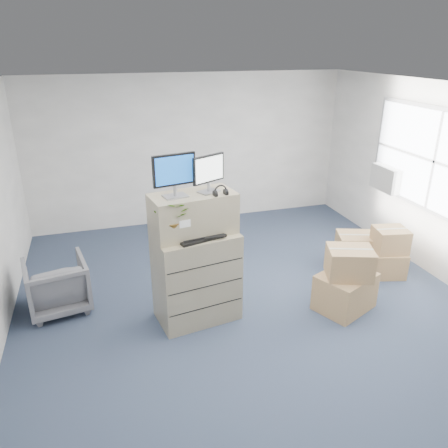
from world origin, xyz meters
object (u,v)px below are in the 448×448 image
Objects in this scene: filing_cabinet_lower at (197,277)px; monitor_right at (209,172)px; keyboard at (201,237)px; monitor_left at (174,173)px; water_bottle at (196,222)px; potted_plant at (173,223)px; office_chair at (57,283)px.

monitor_right is (0.19, 0.06, 1.32)m from filing_cabinet_lower.
keyboard reaches higher than filing_cabinet_lower.
filing_cabinet_lower is at bearing 89.43° from keyboard.
keyboard is (-0.15, -0.19, -0.73)m from monitor_right.
monitor_left is 0.69m from water_bottle.
monitor_right reaches higher than potted_plant.
potted_plant is at bearing 174.59° from monitor_right.
monitor_left is 1.13× the size of monitor_right.
monitor_left is at bearing 61.72° from potted_plant.
water_bottle is (-0.00, 0.20, 0.12)m from keyboard.
potted_plant is at bearing 164.01° from keyboard.
monitor_left reaches higher than keyboard.
potted_plant is at bearing -165.11° from filing_cabinet_lower.
potted_plant is (-0.48, -0.18, -0.51)m from monitor_right.
keyboard is at bearing -39.76° from monitor_left.
monitor_left is 0.56m from potted_plant.
office_chair is at bearing 134.50° from monitor_right.
monitor_left is 0.81m from keyboard.
monitor_right reaches higher than office_chair.
keyboard is at bearing -84.11° from filing_cabinet_lower.
potted_plant is 0.66× the size of office_chair.
filing_cabinet_lower is 2.60× the size of monitor_right.
water_bottle is at bearing 149.95° from office_chair.
potted_plant is (-0.29, -0.13, 0.82)m from filing_cabinet_lower.
monitor_left is (-0.22, 0.00, 1.36)m from filing_cabinet_lower.
monitor_left reaches higher than office_chair.
filing_cabinet_lower is 1.34m from monitor_right.
monitor_right is 2.52m from office_chair.
filing_cabinet_lower is 4.23× the size of water_bottle.
office_chair is (-1.74, 0.84, -0.79)m from keyboard.
filing_cabinet_lower is 0.88m from potted_plant.
office_chair is (-1.71, 0.71, -0.19)m from filing_cabinet_lower.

